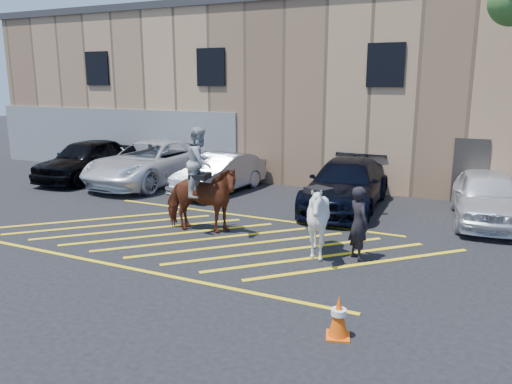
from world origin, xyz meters
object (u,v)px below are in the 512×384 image
at_px(car_black_suv, 87,159).
at_px(mounted_bay, 201,191).
at_px(car_white_pickup, 152,162).
at_px(car_silver_sedan, 220,173).
at_px(saddled_white, 318,220).
at_px(traffic_cone, 339,316).
at_px(car_white_suv, 487,197).
at_px(car_blue_suv, 346,185).
at_px(handler, 359,223).

distance_m(car_black_suv, mounted_bay, 9.26).
relative_size(car_black_suv, car_white_pickup, 0.81).
relative_size(car_silver_sedan, saddled_white, 2.05).
bearing_deg(car_black_suv, traffic_cone, -36.18).
bearing_deg(car_white_suv, car_white_pickup, 171.68).
height_order(car_blue_suv, traffic_cone, car_blue_suv).
distance_m(car_black_suv, car_silver_sedan, 6.20).
xyz_separation_m(car_silver_sedan, traffic_cone, (7.05, -8.54, -0.35)).
relative_size(car_white_pickup, car_silver_sedan, 1.42).
xyz_separation_m(car_blue_suv, car_white_suv, (4.16, 0.15, -0.01)).
relative_size(handler, traffic_cone, 2.38).
xyz_separation_m(saddled_white, traffic_cone, (1.54, -3.50, -0.54)).
relative_size(car_blue_suv, saddled_white, 2.55).
xyz_separation_m(car_white_pickup, handler, (9.68, -5.06, 0.02)).
xyz_separation_m(mounted_bay, traffic_cone, (5.04, -3.97, -0.80)).
xyz_separation_m(handler, traffic_cone, (0.63, -3.73, -0.50)).
relative_size(car_silver_sedan, car_blue_suv, 0.80).
distance_m(handler, traffic_cone, 3.81).
height_order(car_silver_sedan, mounted_bay, mounted_bay).
bearing_deg(traffic_cone, handler, 99.67).
relative_size(car_silver_sedan, mounted_bay, 1.49).
bearing_deg(car_silver_sedan, saddled_white, -35.95).
bearing_deg(saddled_white, handler, 14.27).
bearing_deg(car_blue_suv, car_silver_sedan, 173.20).
bearing_deg(mounted_bay, car_blue_suv, 56.32).
height_order(car_white_suv, mounted_bay, mounted_bay).
xyz_separation_m(car_silver_sedan, saddled_white, (5.51, -5.05, 0.19)).
distance_m(saddled_white, traffic_cone, 3.86).
relative_size(car_blue_suv, car_white_suv, 1.19).
distance_m(car_white_pickup, traffic_cone, 13.56).
bearing_deg(car_white_suv, traffic_cone, -109.83).
bearing_deg(traffic_cone, mounted_bay, 141.81).
xyz_separation_m(car_white_pickup, saddled_white, (8.77, -5.29, 0.05)).
distance_m(handler, mounted_bay, 4.43).
xyz_separation_m(mounted_bay, saddled_white, (3.50, -0.47, -0.26)).
relative_size(car_white_pickup, saddled_white, 2.91).
height_order(mounted_bay, traffic_cone, mounted_bay).
xyz_separation_m(car_silver_sedan, mounted_bay, (2.01, -4.58, 0.46)).
bearing_deg(car_white_pickup, car_blue_suv, -1.26).
height_order(handler, saddled_white, saddled_white).
height_order(car_blue_suv, saddled_white, saddled_white).
height_order(car_white_pickup, car_silver_sedan, car_white_pickup).
distance_m(car_white_pickup, mounted_bay, 7.15).
xyz_separation_m(car_black_suv, car_white_pickup, (2.93, 0.53, 0.00)).
bearing_deg(car_black_suv, car_silver_sedan, -1.59).
distance_m(car_white_suv, mounted_bay, 8.32).
height_order(car_silver_sedan, car_white_suv, car_white_suv).
relative_size(car_black_suv, traffic_cone, 6.85).
distance_m(car_black_suv, car_blue_suv, 11.07).
bearing_deg(car_white_pickup, car_black_suv, -167.36).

